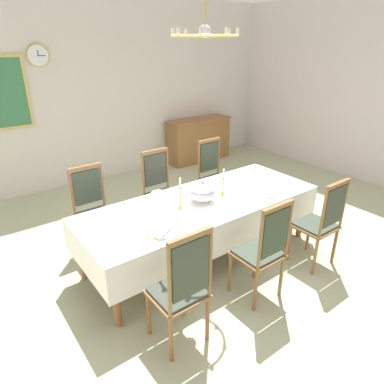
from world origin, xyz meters
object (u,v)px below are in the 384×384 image
(soup_tureen, at_px, (203,192))
(candlestick_east, at_px, (223,185))
(chair_north_c, at_px, (214,174))
(candlestick_west, at_px, (180,196))
(dining_table, at_px, (202,207))
(chair_south_c, at_px, (321,222))
(sideboard, at_px, (198,140))
(chandelier, at_px, (205,35))
(chair_north_b, at_px, (161,189))
(spoon_secondary, at_px, (272,193))
(bowl_far_left, at_px, (159,194))
(chair_south_a, at_px, (182,288))
(spoon_primary, at_px, (149,238))
(chair_south_b, at_px, (263,249))
(mounted_clock, at_px, (38,56))
(chair_north_a, at_px, (94,208))
(bowl_near_left, at_px, (162,234))
(bowl_near_right, at_px, (269,195))

(soup_tureen, xyz_separation_m, candlestick_east, (0.31, -0.00, 0.01))
(chair_north_c, xyz_separation_m, candlestick_west, (-1.28, -0.94, 0.32))
(dining_table, height_order, chair_south_c, chair_south_c)
(sideboard, height_order, chandelier, chandelier)
(chair_north_b, bearing_deg, candlestick_west, 70.83)
(dining_table, xyz_separation_m, spoon_secondary, (0.81, -0.34, 0.08))
(candlestick_west, distance_m, bowl_far_left, 0.45)
(chair_south_a, distance_m, chair_north_c, 2.69)
(spoon_primary, bearing_deg, chair_south_b, -49.74)
(spoon_primary, height_order, mounted_clock, mounted_clock)
(chair_south_a, relative_size, candlestick_west, 3.21)
(chair_north_a, height_order, mounted_clock, mounted_clock)
(dining_table, bearing_deg, bowl_near_left, -155.10)
(bowl_near_right, bearing_deg, sideboard, 65.44)
(chair_north_a, relative_size, soup_tureen, 3.54)
(bowl_near_right, distance_m, spoon_secondary, 0.10)
(candlestick_west, distance_m, candlestick_east, 0.62)
(candlestick_east, relative_size, bowl_far_left, 1.77)
(chandelier, bearing_deg, chair_south_a, -135.57)
(soup_tureen, bearing_deg, chandelier, -0.00)
(dining_table, relative_size, chandelier, 4.34)
(chair_north_b, distance_m, soup_tureen, 0.98)
(chair_south_a, distance_m, bowl_near_left, 0.63)
(chair_south_c, relative_size, candlestick_west, 3.02)
(sideboard, distance_m, mounted_clock, 3.46)
(chair_north_b, bearing_deg, spoon_primary, 54.12)
(dining_table, xyz_separation_m, bowl_near_right, (0.71, -0.37, 0.09))
(chair_south_c, xyz_separation_m, candlestick_east, (-0.65, 0.94, 0.30))
(soup_tureen, bearing_deg, chair_south_c, -44.07)
(soup_tureen, height_order, spoon_primary, soup_tureen)
(soup_tureen, height_order, chandelier, chandelier)
(chair_south_c, bearing_deg, chair_north_c, 90.00)
(mounted_clock, bearing_deg, bowl_near_left, -90.69)
(chair_south_a, bearing_deg, chair_north_b, 62.59)
(bowl_far_left, relative_size, chandelier, 0.28)
(dining_table, xyz_separation_m, chandelier, (-0.00, -0.00, 1.82))
(chair_south_c, height_order, candlestick_west, candlestick_west)
(chair_north_b, distance_m, chair_north_c, 0.95)
(chair_south_b, distance_m, soup_tureen, 0.98)
(dining_table, height_order, chair_north_a, chair_north_a)
(bowl_near_left, bearing_deg, soup_tureen, 24.94)
(bowl_near_right, distance_m, bowl_far_left, 1.31)
(dining_table, xyz_separation_m, chair_north_b, (0.01, 0.94, -0.10))
(soup_tureen, distance_m, bowl_near_left, 0.87)
(chair_south_a, relative_size, spoon_primary, 6.70)
(chair_south_c, xyz_separation_m, sideboard, (1.26, 3.88, -0.11))
(chair_north_b, xyz_separation_m, sideboard, (2.21, 2.01, -0.12))
(dining_table, bearing_deg, chair_south_a, -135.57)
(chair_south_c, relative_size, spoon_primary, 6.30)
(bowl_near_left, relative_size, chandelier, 0.26)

